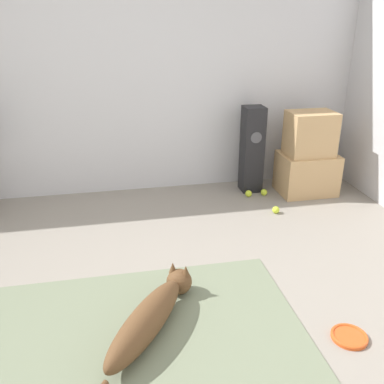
{
  "coord_description": "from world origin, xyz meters",
  "views": [
    {
      "loc": [
        0.07,
        -2.07,
        1.71
      ],
      "look_at": [
        0.66,
        0.84,
        0.45
      ],
      "focal_mm": 40.0,
      "sensor_mm": 36.0,
      "label": 1
    }
  ],
  "objects_px": {
    "frisbee": "(349,336)",
    "cardboard_box_lower": "(307,173)",
    "floor_speaker": "(252,150)",
    "tennis_ball_by_boxes": "(276,210)",
    "cardboard_box_upper": "(310,134)",
    "tennis_ball_near_speaker": "(249,194)",
    "tennis_ball_loose_on_carpet": "(264,192)",
    "dog": "(151,316)"
  },
  "relations": [
    {
      "from": "dog",
      "to": "tennis_ball_loose_on_carpet",
      "type": "height_order",
      "value": "dog"
    },
    {
      "from": "floor_speaker",
      "to": "tennis_ball_loose_on_carpet",
      "type": "distance_m",
      "value": 0.44
    },
    {
      "from": "floor_speaker",
      "to": "cardboard_box_upper",
      "type": "bearing_deg",
      "value": -19.55
    },
    {
      "from": "frisbee",
      "to": "tennis_ball_near_speaker",
      "type": "height_order",
      "value": "tennis_ball_near_speaker"
    },
    {
      "from": "frisbee",
      "to": "tennis_ball_loose_on_carpet",
      "type": "bearing_deg",
      "value": 83.34
    },
    {
      "from": "tennis_ball_by_boxes",
      "to": "cardboard_box_lower",
      "type": "bearing_deg",
      "value": 40.85
    },
    {
      "from": "tennis_ball_by_boxes",
      "to": "dog",
      "type": "bearing_deg",
      "value": -133.98
    },
    {
      "from": "tennis_ball_by_boxes",
      "to": "frisbee",
      "type": "bearing_deg",
      "value": -97.05
    },
    {
      "from": "frisbee",
      "to": "tennis_ball_by_boxes",
      "type": "xyz_separation_m",
      "value": [
        0.2,
        1.62,
        0.02
      ]
    },
    {
      "from": "cardboard_box_lower",
      "to": "floor_speaker",
      "type": "bearing_deg",
      "value": 161.92
    },
    {
      "from": "dog",
      "to": "frisbee",
      "type": "xyz_separation_m",
      "value": [
        1.09,
        -0.28,
        -0.1
      ]
    },
    {
      "from": "floor_speaker",
      "to": "tennis_ball_by_boxes",
      "type": "distance_m",
      "value": 0.71
    },
    {
      "from": "tennis_ball_by_boxes",
      "to": "tennis_ball_near_speaker",
      "type": "xyz_separation_m",
      "value": [
        -0.12,
        0.41,
        0.0
      ]
    },
    {
      "from": "frisbee",
      "to": "tennis_ball_by_boxes",
      "type": "bearing_deg",
      "value": 82.95
    },
    {
      "from": "cardboard_box_upper",
      "to": "tennis_ball_by_boxes",
      "type": "relative_size",
      "value": 6.66
    },
    {
      "from": "frisbee",
      "to": "cardboard_box_lower",
      "type": "height_order",
      "value": "cardboard_box_lower"
    },
    {
      "from": "dog",
      "to": "floor_speaker",
      "type": "xyz_separation_m",
      "value": [
        1.24,
        1.92,
        0.32
      ]
    },
    {
      "from": "tennis_ball_by_boxes",
      "to": "floor_speaker",
      "type": "bearing_deg",
      "value": 95.08
    },
    {
      "from": "tennis_ball_loose_on_carpet",
      "to": "frisbee",
      "type": "bearing_deg",
      "value": -96.66
    },
    {
      "from": "tennis_ball_near_speaker",
      "to": "floor_speaker",
      "type": "bearing_deg",
      "value": 67.6
    },
    {
      "from": "cardboard_box_lower",
      "to": "tennis_ball_loose_on_carpet",
      "type": "bearing_deg",
      "value": -179.75
    },
    {
      "from": "frisbee",
      "to": "tennis_ball_loose_on_carpet",
      "type": "relative_size",
      "value": 3.13
    },
    {
      "from": "frisbee",
      "to": "cardboard_box_upper",
      "type": "bearing_deg",
      "value": 71.76
    },
    {
      "from": "cardboard_box_upper",
      "to": "tennis_ball_near_speaker",
      "type": "relative_size",
      "value": 6.66
    },
    {
      "from": "cardboard_box_lower",
      "to": "tennis_ball_by_boxes",
      "type": "distance_m",
      "value": 0.65
    },
    {
      "from": "tennis_ball_near_speaker",
      "to": "tennis_ball_loose_on_carpet",
      "type": "distance_m",
      "value": 0.16
    },
    {
      "from": "tennis_ball_near_speaker",
      "to": "tennis_ball_loose_on_carpet",
      "type": "relative_size",
      "value": 1.0
    },
    {
      "from": "cardboard_box_upper",
      "to": "tennis_ball_near_speaker",
      "type": "height_order",
      "value": "cardboard_box_upper"
    },
    {
      "from": "dog",
      "to": "floor_speaker",
      "type": "bearing_deg",
      "value": 57.23
    },
    {
      "from": "cardboard_box_upper",
      "to": "tennis_ball_loose_on_carpet",
      "type": "xyz_separation_m",
      "value": [
        -0.43,
        0.01,
        -0.58
      ]
    },
    {
      "from": "tennis_ball_by_boxes",
      "to": "tennis_ball_near_speaker",
      "type": "height_order",
      "value": "same"
    },
    {
      "from": "tennis_ball_near_speaker",
      "to": "cardboard_box_lower",
      "type": "bearing_deg",
      "value": 0.18
    },
    {
      "from": "frisbee",
      "to": "cardboard_box_lower",
      "type": "xyz_separation_m",
      "value": [
        0.68,
        2.03,
        0.19
      ]
    },
    {
      "from": "cardboard_box_upper",
      "to": "floor_speaker",
      "type": "relative_size",
      "value": 0.51
    },
    {
      "from": "frisbee",
      "to": "cardboard_box_upper",
      "type": "height_order",
      "value": "cardboard_box_upper"
    },
    {
      "from": "frisbee",
      "to": "floor_speaker",
      "type": "distance_m",
      "value": 2.25
    },
    {
      "from": "cardboard_box_lower",
      "to": "floor_speaker",
      "type": "xyz_separation_m",
      "value": [
        -0.53,
        0.17,
        0.23
      ]
    },
    {
      "from": "frisbee",
      "to": "cardboard_box_lower",
      "type": "relative_size",
      "value": 0.38
    },
    {
      "from": "frisbee",
      "to": "dog",
      "type": "bearing_deg",
      "value": 165.61
    },
    {
      "from": "tennis_ball_loose_on_carpet",
      "to": "cardboard_box_upper",
      "type": "bearing_deg",
      "value": -1.18
    },
    {
      "from": "floor_speaker",
      "to": "cardboard_box_lower",
      "type": "bearing_deg",
      "value": -18.08
    },
    {
      "from": "dog",
      "to": "tennis_ball_loose_on_carpet",
      "type": "distance_m",
      "value": 2.2
    }
  ]
}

